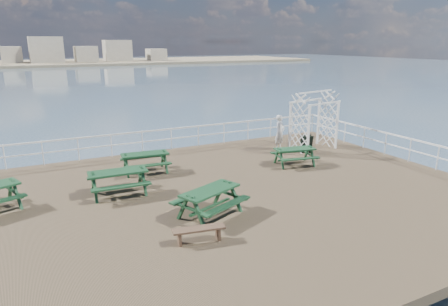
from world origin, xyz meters
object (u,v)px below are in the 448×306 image
picnic_table_b (145,158)px  picnic_table_c (295,153)px  trellis_arbor (314,124)px  person (280,132)px  picnic_table_d (118,177)px  flat_bench_near (199,231)px  picnic_table_e (210,196)px

picnic_table_b → picnic_table_c: bearing=-11.9°
trellis_arbor → person: (-1.45, 0.81, -0.43)m
picnic_table_d → flat_bench_near: (1.14, -4.53, -0.32)m
picnic_table_b → picnic_table_e: (0.60, -5.09, 0.03)m
flat_bench_near → picnic_table_d: bearing=113.9°
picnic_table_c → trellis_arbor: 3.03m
picnic_table_b → flat_bench_near: 6.55m
picnic_table_c → picnic_table_d: 7.67m
trellis_arbor → person: trellis_arbor is taller
picnic_table_d → picnic_table_e: (2.14, -3.09, -0.00)m
picnic_table_b → person: (7.06, 0.58, 0.28)m
picnic_table_c → picnic_table_e: picnic_table_e is taller
picnic_table_e → flat_bench_near: (-1.00, -1.44, -0.31)m
picnic_table_d → person: 8.98m
picnic_table_c → person: (0.93, 2.52, 0.33)m
flat_bench_near → trellis_arbor: trellis_arbor is taller
trellis_arbor → picnic_table_e: bearing=-159.6°
picnic_table_e → person: (6.46, 5.67, 0.25)m
trellis_arbor → person: bearing=139.8°
flat_bench_near → trellis_arbor: 10.96m
picnic_table_b → picnic_table_e: bearing=-77.6°
picnic_table_b → trellis_arbor: bearing=4.2°
picnic_table_d → trellis_arbor: size_ratio=0.71×
picnic_table_c → picnic_table_d: size_ratio=0.95×
flat_bench_near → trellis_arbor: (8.91, 6.30, 0.99)m
trellis_arbor → picnic_table_b: bearing=167.3°
picnic_table_c → trellis_arbor: trellis_arbor is taller
person → flat_bench_near: bearing=-161.4°
picnic_table_c → person: size_ratio=1.14×
picnic_table_d → flat_bench_near: picnic_table_d is taller
picnic_table_d → trellis_arbor: 10.23m
flat_bench_near → person: (7.46, 7.11, 0.56)m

